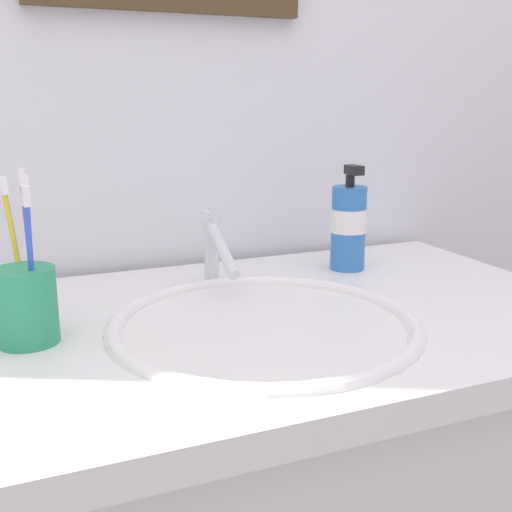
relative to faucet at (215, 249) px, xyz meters
name	(u,v)px	position (x,y,z in m)	size (l,w,h in m)	color
tiled_wall_back	(166,62)	(-0.02, 0.19, 0.30)	(2.26, 0.04, 2.40)	silver
sink_basin	(264,350)	(0.00, -0.20, -0.10)	(0.43, 0.43, 0.11)	white
faucet	(215,249)	(0.00, 0.00, 0.00)	(0.02, 0.15, 0.12)	silver
toothbrush_cup	(26,306)	(-0.30, -0.14, -0.01)	(0.08, 0.08, 0.10)	#2D9966
toothbrush_yellow	(15,245)	(-0.30, -0.10, 0.06)	(0.03, 0.06, 0.20)	yellow
toothbrush_red	(29,244)	(-0.28, -0.10, 0.06)	(0.02, 0.05, 0.20)	red
toothbrush_purple	(28,240)	(-0.29, -0.09, 0.06)	(0.01, 0.06, 0.21)	purple
toothbrush_blue	(30,255)	(-0.29, -0.16, 0.05)	(0.01, 0.03, 0.19)	blue
soap_dispenser	(349,225)	(0.25, 0.01, 0.02)	(0.06, 0.06, 0.19)	#3372BF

